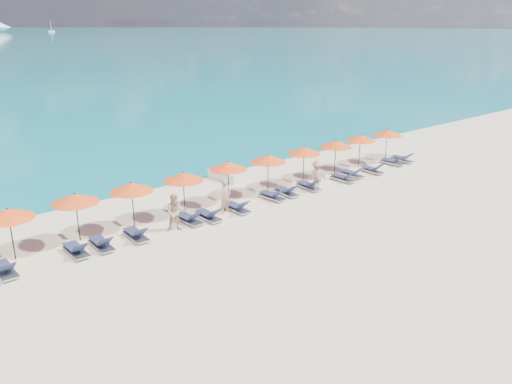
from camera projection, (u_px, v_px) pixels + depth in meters
ground at (297, 232)px, 23.17m from camera, size 1400.00×1400.00×0.00m
sailboat_far at (51, 31)px, 511.34m from camera, size 6.20×2.07×11.37m
jetski at (226, 175)px, 30.82m from camera, size 1.21×2.38×0.81m
beachgoer_a at (226, 196)px, 25.27m from camera, size 0.72×0.54×1.78m
beachgoer_b at (176, 213)px, 23.09m from camera, size 1.01×0.86×1.81m
beachgoer_c at (317, 176)px, 28.74m from camera, size 1.26×0.96×1.77m
umbrella_1 at (8, 214)px, 19.89m from camera, size 2.10×2.10×2.28m
umbrella_2 at (75, 198)px, 21.63m from camera, size 2.10×2.10×2.28m
umbrella_3 at (131, 187)px, 23.12m from camera, size 2.10×2.10×2.28m
umbrella_4 at (183, 177)px, 24.68m from camera, size 2.10×2.10×2.28m
umbrella_5 at (228, 166)px, 26.57m from camera, size 2.10×2.10×2.28m
umbrella_6 at (268, 158)px, 28.01m from camera, size 2.10×2.10×2.28m
umbrella_7 at (304, 150)px, 29.76m from camera, size 2.10×2.10×2.28m
umbrella_8 at (336, 144)px, 31.36m from camera, size 2.10×2.10×2.28m
umbrella_9 at (360, 138)px, 33.03m from camera, size 2.10×2.10×2.28m
umbrella_10 at (387, 133)px, 34.60m from camera, size 2.10×2.10×2.28m
lounger_2 at (5, 269)px, 19.22m from camera, size 0.66×1.71×0.66m
lounger_3 at (76, 249)px, 20.88m from camera, size 0.65×1.71×0.66m
lounger_4 at (101, 243)px, 21.46m from camera, size 0.66×1.71×0.66m
lounger_5 at (136, 234)px, 22.39m from camera, size 0.67×1.72×0.66m
lounger_6 at (189, 218)px, 24.20m from camera, size 0.75×1.74×0.66m
lounger_7 at (208, 215)px, 24.60m from camera, size 0.65×1.71×0.66m
lounger_8 at (237, 207)px, 25.67m from camera, size 0.64×1.71×0.66m
lounger_9 at (272, 195)px, 27.42m from camera, size 0.77×1.75×0.66m
lounger_10 at (286, 191)px, 28.11m from camera, size 0.71×1.73×0.66m
lounger_11 at (309, 185)px, 29.09m from camera, size 0.73×1.74×0.66m
lounger_12 at (343, 178)px, 30.58m from camera, size 0.66×1.71×0.66m
lounger_13 at (352, 173)px, 31.45m from camera, size 0.70×1.73×0.66m
lounger_14 at (372, 169)px, 32.27m from camera, size 0.72×1.73×0.66m
lounger_15 at (393, 161)px, 34.15m from camera, size 0.66×1.72×0.66m
lounger_16 at (402, 159)px, 34.84m from camera, size 0.72×1.73×0.66m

